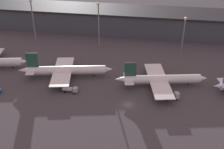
% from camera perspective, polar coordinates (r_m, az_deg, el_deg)
% --- Properties ---
extents(ground, '(600.00, 600.00, 0.00)m').
position_cam_1_polar(ground, '(118.86, 3.32, -6.13)').
color(ground, '#423F44').
extents(terminal_building, '(231.18, 29.29, 15.08)m').
position_cam_1_polar(terminal_building, '(195.19, 6.73, 10.68)').
color(terminal_building, '#3D424C').
rests_on(terminal_building, ground).
extents(airplane_1, '(45.75, 31.23, 13.21)m').
position_cam_1_polar(airplane_1, '(138.96, -9.43, 0.82)').
color(airplane_1, white).
rests_on(airplane_1, ground).
extents(airplane_2, '(42.95, 33.61, 12.33)m').
position_cam_1_polar(airplane_2, '(131.68, 9.93, -0.99)').
color(airplane_2, white).
rests_on(airplane_2, ground).
extents(service_vehicle_0, '(6.79, 2.17, 2.67)m').
position_cam_1_polar(service_vehicle_0, '(127.19, -8.52, -2.98)').
color(service_vehicle_0, '#9EA3A8').
rests_on(service_vehicle_0, ground).
extents(service_vehicle_2, '(6.43, 3.84, 3.25)m').
position_cam_1_polar(service_vehicle_2, '(123.64, 12.15, -4.31)').
color(service_vehicle_2, '#9EA3A8').
rests_on(service_vehicle_2, ground).
extents(lamp_post_0, '(1.80, 1.80, 27.51)m').
position_cam_1_polar(lamp_post_0, '(179.26, -15.84, 11.38)').
color(lamp_post_0, slate).
rests_on(lamp_post_0, ground).
extents(lamp_post_1, '(1.80, 1.80, 27.48)m').
position_cam_1_polar(lamp_post_1, '(166.04, -2.75, 11.06)').
color(lamp_post_1, slate).
rests_on(lamp_post_1, ground).
extents(lamp_post_2, '(1.80, 1.80, 21.62)m').
position_cam_1_polar(lamp_post_2, '(163.79, 14.41, 8.73)').
color(lamp_post_2, slate).
rests_on(lamp_post_2, ground).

